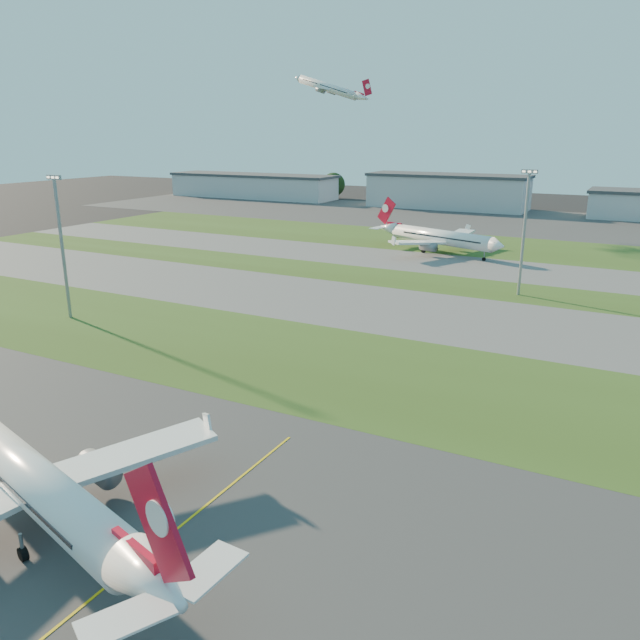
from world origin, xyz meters
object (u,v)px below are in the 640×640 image
Objects in this scene: airliner_taxiing at (440,238)px; light_mast_centre at (525,225)px; light_mast_west at (61,238)px; airliner_parked at (34,483)px.

light_mast_centre is (29.09, -38.09, 10.31)m from airliner_taxiing.
light_mast_west is at bearing 86.66° from airliner_taxiing.
airliner_taxiing reaches higher than airliner_parked.
airliner_parked is 140.73m from airliner_taxiing.
airliner_taxiing is 1.52× the size of light_mast_centre.
light_mast_west is 1.00× the size of light_mast_centre.
airliner_parked is 1.50× the size of light_mast_centre.
light_mast_west is 89.64m from light_mast_centre.
light_mast_centre is (20.67, 102.38, 10.48)m from airliner_parked.
light_mast_centre reaches higher than airliner_taxiing.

